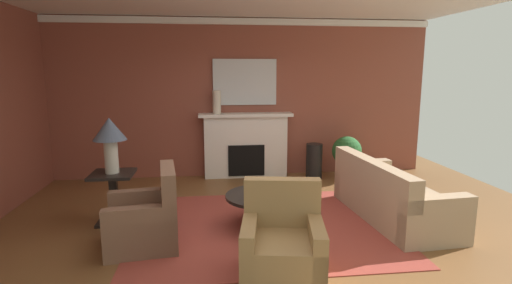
# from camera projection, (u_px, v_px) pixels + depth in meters

# --- Properties ---
(ground_plane) EXTENTS (9.09, 9.09, 0.00)m
(ground_plane) POSITION_uv_depth(u_px,v_px,m) (253.00, 232.00, 5.11)
(ground_plane) COLOR brown
(wall_fireplace) EXTENTS (7.59, 0.12, 3.05)m
(wall_fireplace) POSITION_uv_depth(u_px,v_px,m) (236.00, 98.00, 7.70)
(wall_fireplace) COLOR brown
(wall_fireplace) RESTS_ON ground_plane
(crown_moulding) EXTENTS (7.59, 0.08, 0.12)m
(crown_moulding) POSITION_uv_depth(u_px,v_px,m) (236.00, 21.00, 7.36)
(crown_moulding) COLOR white
(area_rug) EXTENTS (3.37, 2.77, 0.01)m
(area_rug) POSITION_uv_depth(u_px,v_px,m) (263.00, 226.00, 5.27)
(area_rug) COLOR #993D33
(area_rug) RESTS_ON ground_plane
(fireplace) EXTENTS (1.80, 0.35, 1.25)m
(fireplace) POSITION_uv_depth(u_px,v_px,m) (246.00, 147.00, 7.68)
(fireplace) COLOR white
(fireplace) RESTS_ON ground_plane
(mantel_mirror) EXTENTS (1.22, 0.04, 0.87)m
(mantel_mirror) POSITION_uv_depth(u_px,v_px,m) (245.00, 82.00, 7.57)
(mantel_mirror) COLOR silver
(sofa) EXTENTS (1.05, 2.16, 0.85)m
(sofa) POSITION_uv_depth(u_px,v_px,m) (390.00, 198.00, 5.54)
(sofa) COLOR tan
(sofa) RESTS_ON ground_plane
(armchair_near_window) EXTENTS (0.89, 0.89, 0.95)m
(armchair_near_window) POSITION_uv_depth(u_px,v_px,m) (146.00, 221.00, 4.65)
(armchair_near_window) COLOR brown
(armchair_near_window) RESTS_ON ground_plane
(armchair_facing_fireplace) EXTENTS (0.92, 0.92, 0.95)m
(armchair_facing_fireplace) POSITION_uv_depth(u_px,v_px,m) (282.00, 248.00, 3.95)
(armchair_facing_fireplace) COLOR #9E7A4C
(armchair_facing_fireplace) RESTS_ON ground_plane
(coffee_table) EXTENTS (1.00, 1.00, 0.45)m
(coffee_table) POSITION_uv_depth(u_px,v_px,m) (263.00, 203.00, 5.21)
(coffee_table) COLOR black
(coffee_table) RESTS_ON ground_plane
(side_table) EXTENTS (0.56, 0.56, 0.70)m
(side_table) POSITION_uv_depth(u_px,v_px,m) (114.00, 194.00, 5.37)
(side_table) COLOR black
(side_table) RESTS_ON ground_plane
(table_lamp) EXTENTS (0.44, 0.44, 0.75)m
(table_lamp) POSITION_uv_depth(u_px,v_px,m) (110.00, 134.00, 5.22)
(table_lamp) COLOR beige
(table_lamp) RESTS_ON side_table
(vase_tall_corner) EXTENTS (0.31, 0.31, 0.68)m
(vase_tall_corner) POSITION_uv_depth(u_px,v_px,m) (314.00, 161.00, 7.58)
(vase_tall_corner) COLOR black
(vase_tall_corner) RESTS_ON ground_plane
(vase_mantel_left) EXTENTS (0.16, 0.16, 0.44)m
(vase_mantel_left) POSITION_uv_depth(u_px,v_px,m) (217.00, 102.00, 7.41)
(vase_mantel_left) COLOR beige
(vase_mantel_left) RESTS_ON fireplace
(book_red_cover) EXTENTS (0.21, 0.18, 0.04)m
(book_red_cover) POSITION_uv_depth(u_px,v_px,m) (275.00, 191.00, 5.28)
(book_red_cover) COLOR tan
(book_red_cover) RESTS_ON coffee_table
(book_art_folio) EXTENTS (0.24, 0.18, 0.05)m
(book_art_folio) POSITION_uv_depth(u_px,v_px,m) (271.00, 190.00, 5.17)
(book_art_folio) COLOR tan
(book_art_folio) RESTS_ON coffee_table
(potted_plant) EXTENTS (0.56, 0.56, 0.83)m
(potted_plant) POSITION_uv_depth(u_px,v_px,m) (347.00, 154.00, 7.51)
(potted_plant) COLOR #BCB29E
(potted_plant) RESTS_ON ground_plane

